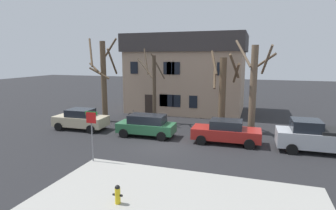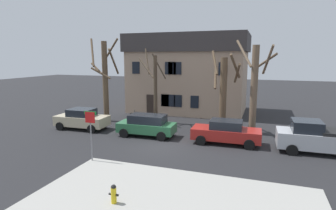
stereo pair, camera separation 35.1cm
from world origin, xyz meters
name	(u,v)px [view 1 (the left image)]	position (x,y,z in m)	size (l,w,h in m)	color
ground_plane	(162,146)	(0.00, 0.00, 0.00)	(120.00, 120.00, 0.00)	#262628
sidewalk_slab	(174,209)	(3.00, -7.25, 0.06)	(11.82, 7.25, 0.12)	#A8A59E
building_main	(187,73)	(-1.60, 12.72, 4.18)	(12.42, 7.62, 8.21)	tan
tree_bare_near	(104,78)	(-7.46, 5.26, 3.98)	(2.66, 2.67, 7.56)	brown
tree_bare_mid	(154,86)	(-2.99, 6.24, 3.30)	(2.42, 1.69, 6.64)	#4C3D2D
tree_bare_far	(223,91)	(3.21, 5.43, 3.24)	(2.44, 2.56, 6.39)	brown
tree_bare_end	(254,86)	(5.54, 5.14, 3.68)	(3.05, 3.04, 7.15)	brown
car_beige_sedan	(81,119)	(-7.81, 2.09, 0.85)	(4.36, 2.21, 1.69)	#C6B793
car_green_wagon	(147,125)	(-1.91, 1.89, 0.86)	(4.34, 2.03, 1.64)	#2D6B42
car_red_sedan	(226,132)	(3.93, 1.99, 0.82)	(4.65, 2.09, 1.64)	#AD231E
pickup_truck_silver	(321,137)	(9.75, 1.98, 0.97)	(5.37, 2.32, 2.01)	#B7BABF
fire_hydrant	(118,194)	(0.78, -7.65, 0.52)	(0.42, 0.22, 0.78)	gold
street_sign_pole	(92,127)	(-2.74, -3.98, 2.05)	(0.76, 0.07, 2.94)	slate
bicycle_leaning	(135,117)	(-4.87, 6.17, 0.37)	(1.66, 0.65, 1.03)	black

